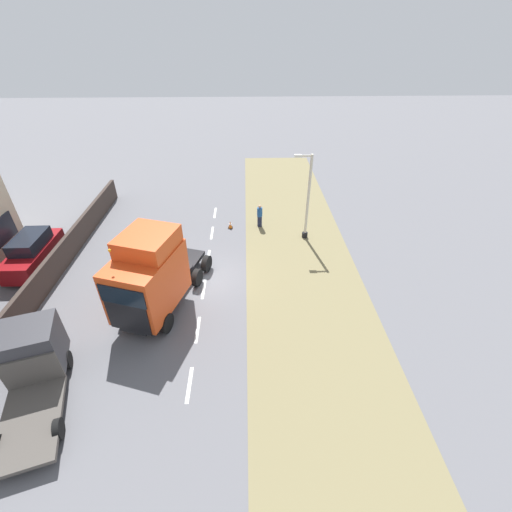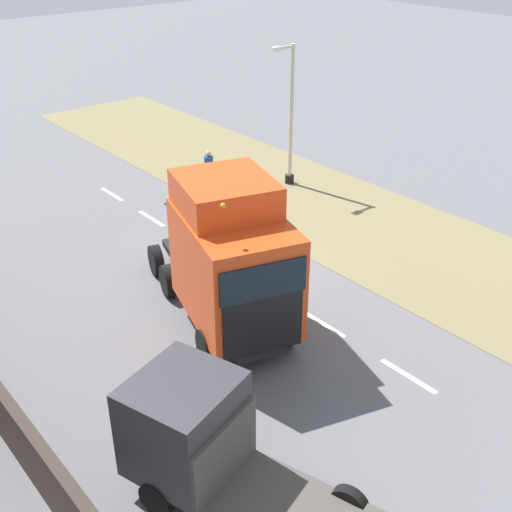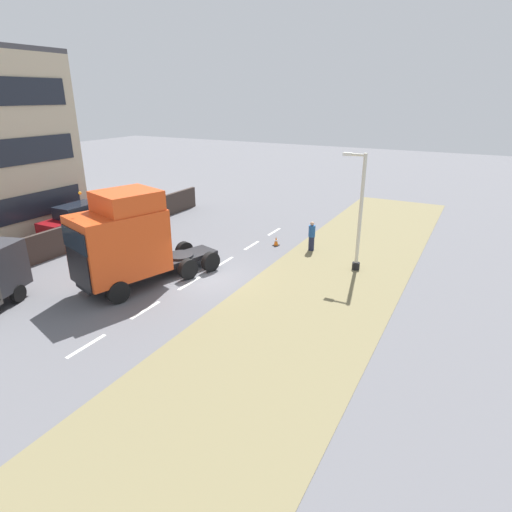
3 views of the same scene
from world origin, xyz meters
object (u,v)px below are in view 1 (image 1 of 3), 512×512
Objects in this scene: pedestrian at (260,216)px; traffic_cone_lead at (230,225)px; lorry_cab at (151,276)px; flatbed_truck at (33,359)px; lamp_post at (307,203)px; parked_car at (33,252)px.

traffic_cone_lead is at bearing 5.40° from pedestrian.
pedestrian is at bearing -105.60° from lorry_cab.
pedestrian is (-9.92, -13.28, -0.54)m from flatbed_truck.
pedestrian is at bearing 35.90° from flatbed_truck.
lamp_post is 6.06m from traffic_cone_lead.
lorry_cab is at bearing 39.16° from lamp_post.
parked_car is 17.80m from lamp_post.
lorry_cab is 4.24× the size of pedestrian.
parked_car is at bearing 99.90° from flatbed_truck.
flatbed_truck is 9.69m from parked_car.
lorry_cab is at bearing 152.37° from parked_car.
flatbed_truck is at bearing 116.66° from parked_car.
lamp_post is at bearing -123.51° from lorry_cab.
parked_car is 15.09m from pedestrian.
pedestrian reaches higher than traffic_cone_lead.
lamp_post is 3.42× the size of pedestrian.
flatbed_truck is at bearing 53.23° from pedestrian.
lamp_post is at bearing -170.98° from parked_car.
lorry_cab reaches higher than pedestrian.
flatbed_truck is at bearing 63.56° from lorry_cab.
lamp_post is (-8.96, -7.30, 0.36)m from lorry_cab.
flatbed_truck is 3.36× the size of pedestrian.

